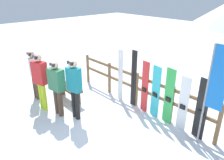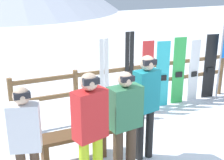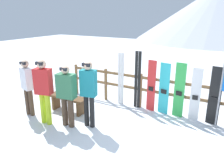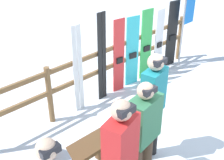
{
  "view_description": "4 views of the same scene",
  "coord_description": "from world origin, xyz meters",
  "px_view_note": "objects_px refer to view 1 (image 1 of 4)",
  "views": [
    {
      "loc": [
        3.97,
        -2.68,
        3.44
      ],
      "look_at": [
        -0.13,
        1.02,
        1.08
      ],
      "focal_mm": 35.0,
      "sensor_mm": 36.0,
      "label": 1
    },
    {
      "loc": [
        -2.96,
        -3.76,
        2.89
      ],
      "look_at": [
        -0.81,
        1.12,
        1.07
      ],
      "focal_mm": 50.0,
      "sensor_mm": 36.0,
      "label": 2
    },
    {
      "loc": [
        2.41,
        -4.03,
        2.81
      ],
      "look_at": [
        -0.63,
        1.25,
        0.97
      ],
      "focal_mm": 35.0,
      "sensor_mm": 36.0,
      "label": 3
    },
    {
      "loc": [
        -3.58,
        -2.12,
        3.45
      ],
      "look_at": [
        -0.58,
        1.06,
        0.94
      ],
      "focal_mm": 50.0,
      "sensor_mm": 36.0,
      "label": 4
    }
  ],
  "objects_px": {
    "snowboard_green": "(169,97)",
    "snowboard_black_stripe": "(201,110)",
    "bench": "(68,90)",
    "snowboard_white": "(183,104)",
    "person_white": "(33,71)",
    "ski_pair_white": "(120,75)",
    "ski_pair_black": "(134,79)",
    "snowboard_red": "(145,87)",
    "person_teal": "(74,85)",
    "person_red": "(40,78)",
    "snowboard_cyan": "(156,92)",
    "rental_flag": "(213,87)",
    "person_plaid_green": "(57,85)"
  },
  "relations": [
    {
      "from": "ski_pair_black",
      "to": "snowboard_white",
      "type": "relative_size",
      "value": 1.21
    },
    {
      "from": "ski_pair_white",
      "to": "snowboard_white",
      "type": "height_order",
      "value": "ski_pair_white"
    },
    {
      "from": "person_white",
      "to": "snowboard_red",
      "type": "relative_size",
      "value": 1.05
    },
    {
      "from": "snowboard_green",
      "to": "snowboard_red",
      "type": "bearing_deg",
      "value": -180.0
    },
    {
      "from": "bench",
      "to": "ski_pair_black",
      "type": "height_order",
      "value": "ski_pair_black"
    },
    {
      "from": "bench",
      "to": "person_red",
      "type": "xyz_separation_m",
      "value": [
        -0.01,
        -0.85,
        0.66
      ]
    },
    {
      "from": "snowboard_red",
      "to": "snowboard_cyan",
      "type": "xyz_separation_m",
      "value": [
        0.39,
        -0.0,
        -0.02
      ]
    },
    {
      "from": "snowboard_black_stripe",
      "to": "ski_pair_black",
      "type": "bearing_deg",
      "value": 179.91
    },
    {
      "from": "ski_pair_white",
      "to": "snowboard_green",
      "type": "distance_m",
      "value": 1.84
    },
    {
      "from": "person_white",
      "to": "ski_pair_white",
      "type": "bearing_deg",
      "value": 47.02
    },
    {
      "from": "person_teal",
      "to": "rental_flag",
      "type": "relative_size",
      "value": 0.72
    },
    {
      "from": "snowboard_white",
      "to": "ski_pair_black",
      "type": "bearing_deg",
      "value": 179.88
    },
    {
      "from": "snowboard_white",
      "to": "ski_pair_white",
      "type": "bearing_deg",
      "value": 179.91
    },
    {
      "from": "snowboard_cyan",
      "to": "snowboard_white",
      "type": "distance_m",
      "value": 0.86
    },
    {
      "from": "snowboard_white",
      "to": "snowboard_black_stripe",
      "type": "distance_m",
      "value": 0.47
    },
    {
      "from": "person_teal",
      "to": "person_red",
      "type": "relative_size",
      "value": 1.0
    },
    {
      "from": "person_white",
      "to": "person_red",
      "type": "relative_size",
      "value": 0.93
    },
    {
      "from": "person_red",
      "to": "rental_flag",
      "type": "height_order",
      "value": "rental_flag"
    },
    {
      "from": "person_teal",
      "to": "person_plaid_green",
      "type": "bearing_deg",
      "value": -151.94
    },
    {
      "from": "person_white",
      "to": "snowboard_green",
      "type": "height_order",
      "value": "person_white"
    },
    {
      "from": "snowboard_cyan",
      "to": "snowboard_green",
      "type": "xyz_separation_m",
      "value": [
        0.43,
        0.0,
        0.03
      ]
    },
    {
      "from": "person_white",
      "to": "person_red",
      "type": "height_order",
      "value": "person_red"
    },
    {
      "from": "ski_pair_black",
      "to": "snowboard_green",
      "type": "xyz_separation_m",
      "value": [
        1.26,
        -0.0,
        -0.11
      ]
    },
    {
      "from": "bench",
      "to": "snowboard_red",
      "type": "height_order",
      "value": "snowboard_red"
    },
    {
      "from": "person_red",
      "to": "snowboard_cyan",
      "type": "height_order",
      "value": "person_red"
    },
    {
      "from": "person_red",
      "to": "snowboard_white",
      "type": "height_order",
      "value": "person_red"
    },
    {
      "from": "ski_pair_white",
      "to": "ski_pair_black",
      "type": "bearing_deg",
      "value": 0.0
    },
    {
      "from": "person_teal",
      "to": "rental_flag",
      "type": "xyz_separation_m",
      "value": [
        2.98,
        1.53,
        0.49
      ]
    },
    {
      "from": "bench",
      "to": "ski_pair_white",
      "type": "xyz_separation_m",
      "value": [
        1.08,
        1.33,
        0.48
      ]
    },
    {
      "from": "person_red",
      "to": "ski_pair_white",
      "type": "height_order",
      "value": "person_red"
    },
    {
      "from": "bench",
      "to": "snowboard_cyan",
      "type": "height_order",
      "value": "snowboard_cyan"
    },
    {
      "from": "bench",
      "to": "person_teal",
      "type": "height_order",
      "value": "person_teal"
    },
    {
      "from": "bench",
      "to": "rental_flag",
      "type": "relative_size",
      "value": 0.52
    },
    {
      "from": "person_teal",
      "to": "snowboard_cyan",
      "type": "xyz_separation_m",
      "value": [
        1.41,
        1.72,
        -0.28
      ]
    },
    {
      "from": "snowboard_white",
      "to": "rental_flag",
      "type": "bearing_deg",
      "value": -15.24
    },
    {
      "from": "person_white",
      "to": "bench",
      "type": "bearing_deg",
      "value": 40.92
    },
    {
      "from": "person_plaid_green",
      "to": "snowboard_white",
      "type": "xyz_separation_m",
      "value": [
        2.77,
        1.98,
        -0.2
      ]
    },
    {
      "from": "snowboard_red",
      "to": "rental_flag",
      "type": "xyz_separation_m",
      "value": [
        1.96,
        -0.19,
        0.75
      ]
    },
    {
      "from": "ski_pair_black",
      "to": "snowboard_red",
      "type": "bearing_deg",
      "value": -0.43
    },
    {
      "from": "bench",
      "to": "snowboard_white",
      "type": "relative_size",
      "value": 0.86
    },
    {
      "from": "person_red",
      "to": "snowboard_cyan",
      "type": "distance_m",
      "value": 3.32
    },
    {
      "from": "person_teal",
      "to": "snowboard_cyan",
      "type": "height_order",
      "value": "person_teal"
    },
    {
      "from": "snowboard_green",
      "to": "snowboard_black_stripe",
      "type": "distance_m",
      "value": 0.9
    },
    {
      "from": "snowboard_black_stripe",
      "to": "rental_flag",
      "type": "relative_size",
      "value": 0.65
    },
    {
      "from": "person_teal",
      "to": "ski_pair_white",
      "type": "bearing_deg",
      "value": 89.82
    },
    {
      "from": "bench",
      "to": "rental_flag",
      "type": "distance_m",
      "value": 4.37
    },
    {
      "from": "person_white",
      "to": "snowboard_black_stripe",
      "type": "bearing_deg",
      "value": 23.67
    },
    {
      "from": "snowboard_green",
      "to": "ski_pair_black",
      "type": "bearing_deg",
      "value": 179.85
    },
    {
      "from": "ski_pair_black",
      "to": "snowboard_black_stripe",
      "type": "xyz_separation_m",
      "value": [
        2.17,
        -0.0,
        -0.11
      ]
    },
    {
      "from": "bench",
      "to": "person_teal",
      "type": "relative_size",
      "value": 0.72
    }
  ]
}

